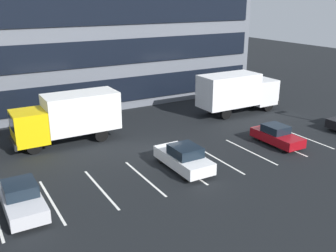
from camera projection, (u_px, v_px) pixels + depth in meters
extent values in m
plane|color=black|center=(158.00, 151.00, 27.63)|extent=(120.00, 120.00, 0.00)
cube|color=slate|center=(74.00, 29.00, 40.10)|extent=(35.11, 13.97, 14.40)
cube|color=black|center=(101.00, 93.00, 35.98)|extent=(33.71, 0.16, 2.30)
cube|color=black|center=(99.00, 53.00, 34.83)|extent=(33.71, 0.16, 2.30)
cube|color=black|center=(97.00, 12.00, 33.69)|extent=(33.71, 0.16, 2.30)
cube|color=silver|center=(51.00, 201.00, 20.88)|extent=(0.14, 5.40, 0.01)
cube|color=silver|center=(101.00, 189.00, 22.21)|extent=(0.14, 5.40, 0.01)
cube|color=silver|center=(144.00, 178.00, 23.54)|extent=(0.14, 5.40, 0.01)
cube|color=silver|center=(183.00, 168.00, 24.87)|extent=(0.14, 5.40, 0.01)
cube|color=silver|center=(218.00, 159.00, 26.21)|extent=(0.14, 5.40, 0.01)
cube|color=silver|center=(250.00, 152.00, 27.54)|extent=(0.14, 5.40, 0.01)
cube|color=silver|center=(279.00, 144.00, 28.87)|extent=(0.14, 5.40, 0.01)
cube|color=silver|center=(305.00, 138.00, 30.20)|extent=(0.14, 5.40, 0.01)
cube|color=white|center=(261.00, 91.00, 37.59)|extent=(2.36, 2.57, 2.36)
cube|color=black|center=(270.00, 85.00, 37.99)|extent=(0.06, 2.16, 1.04)
cube|color=white|center=(229.00, 90.00, 35.52)|extent=(5.57, 2.68, 2.89)
cube|color=black|center=(269.00, 100.00, 38.50)|extent=(0.21, 2.57, 0.43)
cylinder|color=black|center=(252.00, 101.00, 38.87)|extent=(1.07, 0.32, 1.07)
cylinder|color=black|center=(268.00, 106.00, 37.06)|extent=(1.07, 0.32, 1.07)
cylinder|color=black|center=(211.00, 107.00, 36.46)|extent=(1.07, 0.32, 1.07)
cylinder|color=black|center=(226.00, 113.00, 34.65)|extent=(1.07, 0.32, 1.07)
cube|color=yellow|center=(29.00, 127.00, 27.51)|extent=(2.29, 2.50, 2.29)
cube|color=black|center=(12.00, 123.00, 26.83)|extent=(0.06, 2.10, 1.01)
cube|color=white|center=(81.00, 111.00, 29.16)|extent=(5.42, 2.61, 2.81)
cube|color=black|center=(13.00, 143.00, 27.26)|extent=(0.21, 2.50, 0.42)
cylinder|color=black|center=(34.00, 147.00, 27.00)|extent=(1.04, 0.31, 1.04)
cylinder|color=black|center=(28.00, 138.00, 28.76)|extent=(1.04, 0.31, 1.04)
cylinder|color=black|center=(101.00, 135.00, 29.35)|extent=(1.04, 0.31, 1.04)
cylinder|color=black|center=(92.00, 127.00, 31.11)|extent=(1.04, 0.31, 1.04)
cube|color=white|center=(183.00, 160.00, 24.64)|extent=(1.89, 4.50, 0.73)
cube|color=black|center=(185.00, 151.00, 24.24)|extent=(1.66, 1.89, 0.63)
cylinder|color=black|center=(161.00, 159.00, 25.53)|extent=(0.23, 0.63, 0.63)
cylinder|color=black|center=(182.00, 154.00, 26.31)|extent=(0.23, 0.63, 0.63)
cylinder|color=black|center=(184.00, 175.00, 23.17)|extent=(0.23, 0.63, 0.63)
cylinder|color=black|center=(207.00, 170.00, 23.95)|extent=(0.23, 0.63, 0.63)
cube|color=silver|center=(22.00, 202.00, 19.67)|extent=(1.81, 4.33, 0.70)
cube|color=black|center=(20.00, 188.00, 19.64)|extent=(1.59, 1.82, 0.60)
cylinder|color=black|center=(45.00, 215.00, 19.00)|extent=(0.22, 0.60, 0.60)
cylinder|color=black|center=(11.00, 224.00, 18.25)|extent=(0.22, 0.60, 0.60)
cylinder|color=black|center=(33.00, 192.00, 21.27)|extent=(0.22, 0.60, 0.60)
cylinder|color=black|center=(2.00, 199.00, 20.53)|extent=(0.22, 0.60, 0.60)
cube|color=maroon|center=(277.00, 137.00, 28.71)|extent=(1.69, 4.04, 0.66)
cube|color=black|center=(276.00, 129.00, 28.68)|extent=(1.49, 1.70, 0.56)
cylinder|color=black|center=(297.00, 144.00, 28.09)|extent=(0.21, 0.56, 0.56)
cylinder|color=black|center=(282.00, 148.00, 27.39)|extent=(0.21, 0.56, 0.56)
cylinder|color=black|center=(271.00, 134.00, 30.21)|extent=(0.21, 0.56, 0.56)
cylinder|color=black|center=(257.00, 137.00, 29.51)|extent=(0.21, 0.56, 0.56)
cylinder|color=black|center=(332.00, 125.00, 32.19)|extent=(0.62, 0.23, 0.62)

